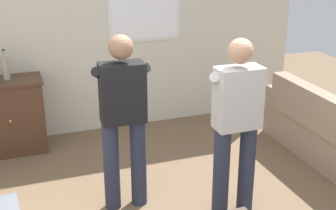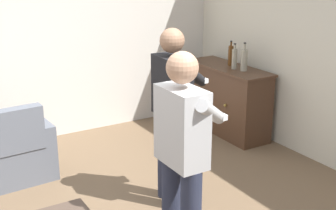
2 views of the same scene
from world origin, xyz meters
TOP-DOWN VIEW (x-y plane):
  - wall_back_with_window at (0.01, 2.66)m, footprint 5.20×0.15m
  - bottle_liquor_amber at (-1.31, 2.32)m, footprint 0.08×0.08m
  - person_standing_left at (-0.35, 0.70)m, footprint 0.56×0.48m
  - person_standing_right at (0.55, 0.22)m, footprint 0.56×0.47m

SIDE VIEW (x-z plane):
  - person_standing_left at x=-0.35m, z-range 0.10..1.78m
  - person_standing_right at x=0.55m, z-range 0.10..1.78m
  - bottle_liquor_amber at x=-1.31m, z-range 0.85..1.21m
  - wall_back_with_window at x=0.01m, z-range 0.00..2.80m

